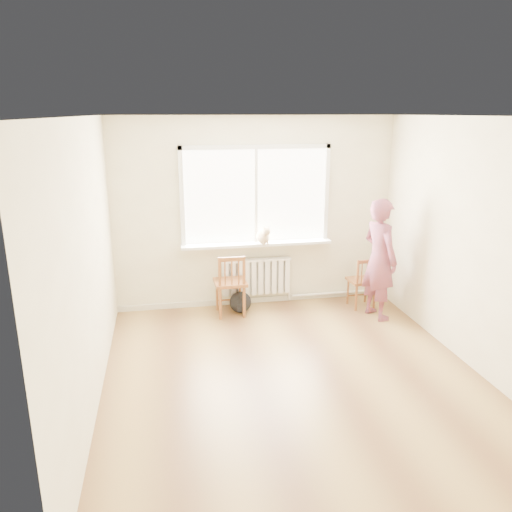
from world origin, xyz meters
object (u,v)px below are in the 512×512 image
person (380,259)px  chair_left (231,285)px  chair_right (363,283)px  cat (263,236)px  backpack (240,302)px

person → chair_left: bearing=63.1°
chair_right → person: (0.07, -0.34, 0.45)m
chair_right → cat: (-1.40, 0.30, 0.68)m
chair_right → backpack: 1.79m
cat → chair_right: bearing=-21.9°
backpack → chair_left: bearing=-154.4°
backpack → person: bearing=-14.6°
chair_left → chair_right: size_ratio=1.17×
chair_right → backpack: (-1.77, 0.14, -0.23)m
person → cat: size_ratio=3.97×
person → backpack: size_ratio=5.37×
cat → backpack: cat is taller
chair_right → person: bearing=97.8°
chair_right → backpack: size_ratio=2.44×
chair_left → cat: size_ratio=2.11×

